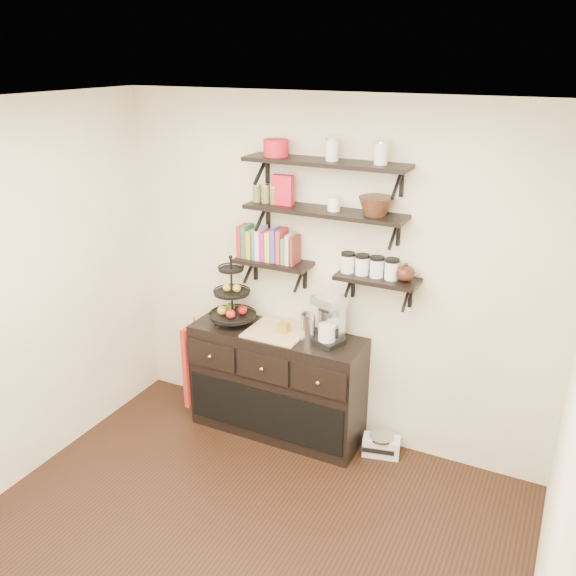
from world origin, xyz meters
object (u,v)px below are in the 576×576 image
at_px(coffee_maker, 330,320).
at_px(radio, 381,445).
at_px(fruit_stand, 233,301).
at_px(sideboard, 277,382).

xyz_separation_m(coffee_maker, radio, (0.45, 0.04, -1.00)).
bearing_deg(fruit_stand, sideboard, -0.61).
bearing_deg(fruit_stand, radio, 2.55).
distance_m(fruit_stand, coffee_maker, 0.83).
relative_size(fruit_stand, radio, 1.78).
relative_size(sideboard, radio, 4.54).
bearing_deg(coffee_maker, fruit_stand, -158.97).
bearing_deg(radio, fruit_stand, 169.67).
bearing_deg(radio, coffee_maker, 171.58).
distance_m(fruit_stand, radio, 1.63).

